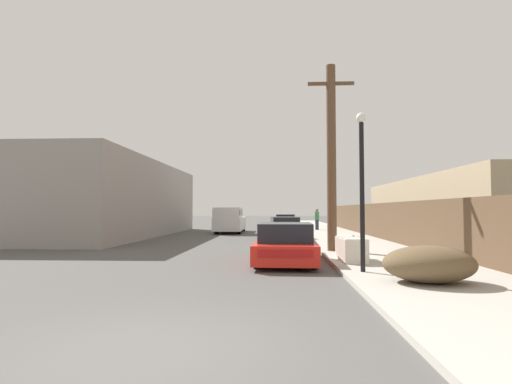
{
  "coord_description": "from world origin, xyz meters",
  "views": [
    {
      "loc": [
        1.52,
        -4.64,
        1.68
      ],
      "look_at": [
        0.84,
        9.07,
        2.3
      ],
      "focal_mm": 28.0,
      "sensor_mm": 36.0,
      "label": 1
    }
  ],
  "objects_px": {
    "car_parked_far": "(286,223)",
    "brush_pile": "(429,264)",
    "parked_sports_car_red": "(286,245)",
    "car_parked_mid": "(284,229)",
    "utility_pole": "(331,155)",
    "street_lamp": "(362,177)",
    "pickup_truck": "(230,220)",
    "discarded_fridge": "(351,249)",
    "pedestrian": "(317,219)"
  },
  "relations": [
    {
      "from": "pedestrian",
      "to": "parked_sports_car_red",
      "type": "bearing_deg",
      "value": -98.81
    },
    {
      "from": "brush_pile",
      "to": "utility_pole",
      "type": "bearing_deg",
      "value": 99.73
    },
    {
      "from": "discarded_fridge",
      "to": "street_lamp",
      "type": "bearing_deg",
      "value": -94.31
    },
    {
      "from": "discarded_fridge",
      "to": "pedestrian",
      "type": "bearing_deg",
      "value": 85.85
    },
    {
      "from": "discarded_fridge",
      "to": "brush_pile",
      "type": "relative_size",
      "value": 0.88
    },
    {
      "from": "brush_pile",
      "to": "car_parked_far",
      "type": "bearing_deg",
      "value": 95.76
    },
    {
      "from": "pickup_truck",
      "to": "street_lamp",
      "type": "distance_m",
      "value": 19.73
    },
    {
      "from": "utility_pole",
      "to": "discarded_fridge",
      "type": "bearing_deg",
      "value": -87.01
    },
    {
      "from": "car_parked_mid",
      "to": "car_parked_far",
      "type": "relative_size",
      "value": 0.9
    },
    {
      "from": "pickup_truck",
      "to": "pedestrian",
      "type": "bearing_deg",
      "value": -158.69
    },
    {
      "from": "parked_sports_car_red",
      "to": "car_parked_mid",
      "type": "xyz_separation_m",
      "value": [
        0.18,
        10.27,
        0.03
      ]
    },
    {
      "from": "car_parked_mid",
      "to": "pedestrian",
      "type": "bearing_deg",
      "value": 67.62
    },
    {
      "from": "car_parked_far",
      "to": "street_lamp",
      "type": "distance_m",
      "value": 22.97
    },
    {
      "from": "brush_pile",
      "to": "discarded_fridge",
      "type": "bearing_deg",
      "value": 105.1
    },
    {
      "from": "car_parked_far",
      "to": "utility_pole",
      "type": "bearing_deg",
      "value": -81.56
    },
    {
      "from": "car_parked_far",
      "to": "brush_pile",
      "type": "xyz_separation_m",
      "value": [
        2.45,
        -24.3,
        -0.11
      ]
    },
    {
      "from": "parked_sports_car_red",
      "to": "brush_pile",
      "type": "relative_size",
      "value": 2.35
    },
    {
      "from": "car_parked_mid",
      "to": "pedestrian",
      "type": "xyz_separation_m",
      "value": [
        2.75,
        8.66,
        0.37
      ]
    },
    {
      "from": "parked_sports_car_red",
      "to": "car_parked_mid",
      "type": "distance_m",
      "value": 10.27
    },
    {
      "from": "car_parked_far",
      "to": "brush_pile",
      "type": "bearing_deg",
      "value": -80.04
    },
    {
      "from": "discarded_fridge",
      "to": "brush_pile",
      "type": "height_order",
      "value": "brush_pile"
    },
    {
      "from": "parked_sports_car_red",
      "to": "street_lamp",
      "type": "bearing_deg",
      "value": -51.64
    },
    {
      "from": "utility_pole",
      "to": "brush_pile",
      "type": "xyz_separation_m",
      "value": [
        1.14,
        -6.67,
        -3.3
      ]
    },
    {
      "from": "utility_pole",
      "to": "car_parked_mid",
      "type": "bearing_deg",
      "value": 102.35
    },
    {
      "from": "car_parked_far",
      "to": "brush_pile",
      "type": "distance_m",
      "value": 24.43
    },
    {
      "from": "discarded_fridge",
      "to": "brush_pile",
      "type": "bearing_deg",
      "value": -76.29
    },
    {
      "from": "brush_pile",
      "to": "car_parked_mid",
      "type": "bearing_deg",
      "value": 101.13
    },
    {
      "from": "pedestrian",
      "to": "street_lamp",
      "type": "bearing_deg",
      "value": -92.78
    },
    {
      "from": "pickup_truck",
      "to": "pedestrian",
      "type": "distance_m",
      "value": 7.13
    },
    {
      "from": "car_parked_mid",
      "to": "car_parked_far",
      "type": "bearing_deg",
      "value": 83.22
    },
    {
      "from": "car_parked_far",
      "to": "brush_pile",
      "type": "height_order",
      "value": "car_parked_far"
    },
    {
      "from": "discarded_fridge",
      "to": "parked_sports_car_red",
      "type": "height_order",
      "value": "parked_sports_car_red"
    },
    {
      "from": "street_lamp",
      "to": "pedestrian",
      "type": "xyz_separation_m",
      "value": [
        1.04,
        21.49,
        -1.54
      ]
    },
    {
      "from": "car_parked_mid",
      "to": "street_lamp",
      "type": "height_order",
      "value": "street_lamp"
    },
    {
      "from": "discarded_fridge",
      "to": "car_parked_far",
      "type": "height_order",
      "value": "car_parked_far"
    },
    {
      "from": "pedestrian",
      "to": "car_parked_mid",
      "type": "bearing_deg",
      "value": -107.63
    },
    {
      "from": "discarded_fridge",
      "to": "pedestrian",
      "type": "relative_size",
      "value": 1.03
    },
    {
      "from": "parked_sports_car_red",
      "to": "car_parked_mid",
      "type": "bearing_deg",
      "value": 90.79
    },
    {
      "from": "pickup_truck",
      "to": "utility_pole",
      "type": "xyz_separation_m",
      "value": [
        5.54,
        -13.64,
        2.88
      ]
    },
    {
      "from": "street_lamp",
      "to": "pedestrian",
      "type": "relative_size",
      "value": 2.43
    },
    {
      "from": "pickup_truck",
      "to": "street_lamp",
      "type": "bearing_deg",
      "value": 106.11
    },
    {
      "from": "brush_pile",
      "to": "pedestrian",
      "type": "distance_m",
      "value": 22.95
    },
    {
      "from": "brush_pile",
      "to": "pedestrian",
      "type": "height_order",
      "value": "pedestrian"
    },
    {
      "from": "utility_pole",
      "to": "street_lamp",
      "type": "xyz_separation_m",
      "value": [
        0.04,
        -5.22,
        -1.29
      ]
    },
    {
      "from": "discarded_fridge",
      "to": "pedestrian",
      "type": "distance_m",
      "value": 19.31
    },
    {
      "from": "parked_sports_car_red",
      "to": "car_parked_far",
      "type": "height_order",
      "value": "car_parked_far"
    },
    {
      "from": "parked_sports_car_red",
      "to": "pickup_truck",
      "type": "distance_m",
      "value": 16.72
    },
    {
      "from": "car_parked_far",
      "to": "discarded_fridge",
      "type": "bearing_deg",
      "value": -81.74
    },
    {
      "from": "discarded_fridge",
      "to": "pedestrian",
      "type": "height_order",
      "value": "pedestrian"
    },
    {
      "from": "discarded_fridge",
      "to": "parked_sports_car_red",
      "type": "bearing_deg",
      "value": 168.73
    }
  ]
}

